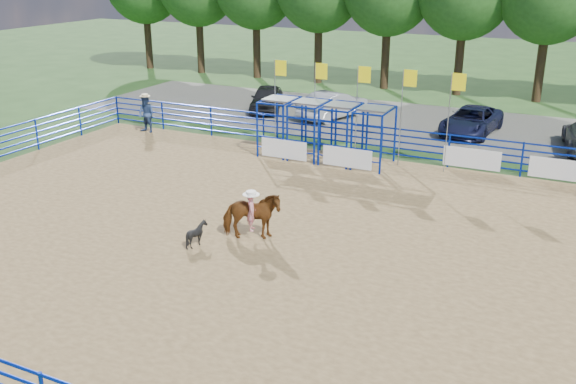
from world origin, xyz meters
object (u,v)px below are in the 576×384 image
Objects in this scene: car_c at (471,121)px; horse_and_rider at (252,214)px; spectator_cowboy at (146,114)px; car_b at (333,105)px; calf at (197,234)px; car_a at (267,98)px.

horse_and_rider is at bearing -97.01° from car_c.
car_b is (7.48, 7.16, -0.24)m from spectator_cowboy.
calf is 18.40m from car_c.
car_a is (-6.84, 17.85, 0.32)m from calf.
horse_and_rider is 0.46× the size of car_c.
car_a is at bearing 116.05° from horse_and_rider.
calf is 19.12m from car_a.
car_a is 0.87× the size of car_c.
horse_and_rider reaches higher than car_a.
spectator_cowboy reaches higher than car_b.
car_b is 0.94× the size of car_c.
car_b reaches higher than car_a.
car_b reaches higher than car_c.
calf is at bearing -89.56° from car_a.
calf is 0.16× the size of car_c.
car_a is 0.92× the size of car_b.
horse_and_rider is 17.04m from car_b.
car_b is 7.67m from car_c.
car_c is at bearing 24.93° from spectator_cowboy.
calf is at bearing 115.87° from car_b.
horse_and_rider is at bearing 120.79° from car_b.
horse_and_rider reaches higher than car_c.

